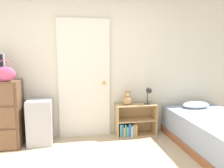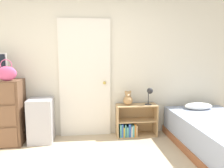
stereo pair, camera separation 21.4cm
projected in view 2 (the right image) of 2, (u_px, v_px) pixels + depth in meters
wall_back at (92, 64)px, 3.84m from camera, size 10.00×0.06×2.55m
door_closed at (85, 79)px, 3.81m from camera, size 0.89×0.09×2.05m
handbag at (7, 73)px, 3.30m from camera, size 0.29×0.11×0.33m
storage_bin at (41, 120)px, 3.62m from camera, size 0.39×0.41×0.72m
bookshelf at (133, 123)px, 3.89m from camera, size 0.72×0.28×0.57m
teddy_bear at (128, 99)px, 3.81m from camera, size 0.17×0.17×0.25m
desk_lamp at (150, 93)px, 3.80m from camera, size 0.13×0.13×0.30m
bed at (221, 137)px, 3.20m from camera, size 1.09×1.95×0.60m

